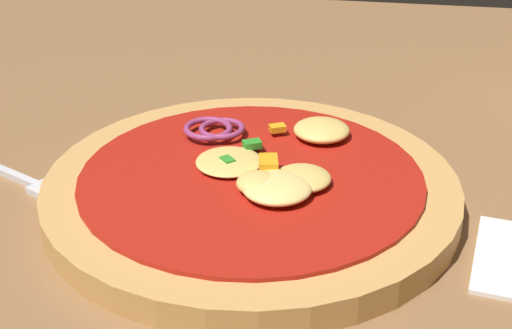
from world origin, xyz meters
name	(u,v)px	position (x,y,z in m)	size (l,w,h in m)	color
dining_table	(305,251)	(0.00, 0.00, 0.01)	(1.13, 1.09, 0.03)	brown
pizza	(252,188)	(-0.04, 0.03, 0.04)	(0.28, 0.28, 0.03)	tan
fork	(11,174)	(-0.22, 0.04, 0.03)	(0.17, 0.09, 0.01)	silver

